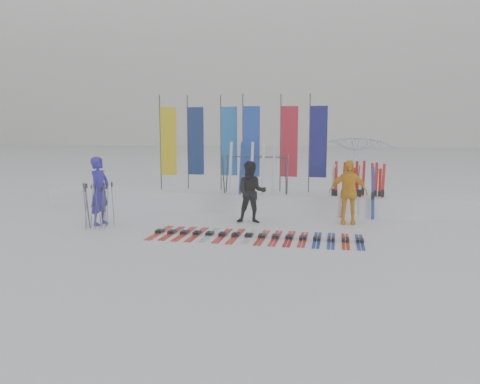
% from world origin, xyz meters
% --- Properties ---
extents(ground, '(120.00, 120.00, 0.00)m').
position_xyz_m(ground, '(0.00, 0.00, 0.00)').
color(ground, white).
rests_on(ground, ground).
extents(snow_bank, '(14.00, 1.60, 0.60)m').
position_xyz_m(snow_bank, '(0.00, 4.60, 0.30)').
color(snow_bank, white).
rests_on(snow_bank, ground).
extents(person_blue, '(0.53, 0.74, 1.91)m').
position_xyz_m(person_blue, '(-3.74, 1.35, 0.95)').
color(person_blue, '#211BA0').
rests_on(person_blue, ground).
extents(person_black, '(0.94, 0.78, 1.76)m').
position_xyz_m(person_black, '(0.36, 2.43, 0.88)').
color(person_black, black).
rests_on(person_black, ground).
extents(person_yellow, '(1.07, 0.46, 1.81)m').
position_xyz_m(person_yellow, '(3.05, 2.86, 0.90)').
color(person_yellow, '#F5A810').
rests_on(person_yellow, ground).
extents(tent_canopy, '(2.94, 2.98, 2.50)m').
position_xyz_m(tent_canopy, '(3.32, 5.94, 1.25)').
color(tent_canopy, white).
rests_on(tent_canopy, ground).
extents(ski_row, '(5.20, 1.70, 0.07)m').
position_xyz_m(ski_row, '(0.77, 0.69, 0.04)').
color(ski_row, red).
rests_on(ski_row, ground).
extents(pole_cluster, '(0.68, 0.76, 1.26)m').
position_xyz_m(pole_cluster, '(-3.62, 0.92, 0.61)').
color(pole_cluster, '#595B60').
rests_on(pole_cluster, ground).
extents(feather_flags, '(5.62, 0.33, 3.20)m').
position_xyz_m(feather_flags, '(-0.46, 4.82, 2.24)').
color(feather_flags, '#383A3F').
rests_on(feather_flags, ground).
extents(ski_rack, '(2.04, 0.80, 1.23)m').
position_xyz_m(ski_rack, '(0.17, 4.20, 1.38)').
color(ski_rack, '#383A3F').
rests_on(ski_rack, ground).
extents(upright_skis, '(1.57, 1.04, 1.69)m').
position_xyz_m(upright_skis, '(3.40, 4.16, 0.80)').
color(upright_skis, red).
rests_on(upright_skis, ground).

